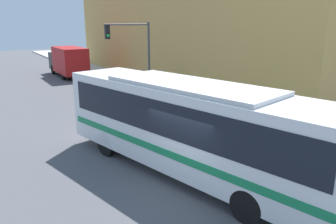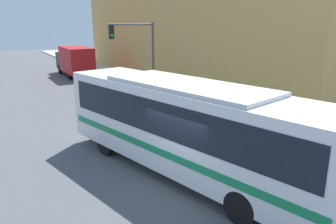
{
  "view_description": "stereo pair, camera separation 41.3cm",
  "coord_description": "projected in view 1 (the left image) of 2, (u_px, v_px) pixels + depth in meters",
  "views": [
    {
      "loc": [
        -5.71,
        -7.69,
        5.18
      ],
      "look_at": [
        1.43,
        3.93,
        1.4
      ],
      "focal_mm": 35.0,
      "sensor_mm": 36.0,
      "label": 1
    },
    {
      "loc": [
        -5.36,
        -7.9,
        5.18
      ],
      "look_at": [
        1.43,
        3.93,
        1.4
      ],
      "focal_mm": 35.0,
      "sensor_mm": 36.0,
      "label": 2
    }
  ],
  "objects": [
    {
      "name": "fire_hydrant",
      "position": [
        226.0,
        117.0,
        16.52
      ],
      "size": [
        0.24,
        0.33,
        0.78
      ],
      "color": "gold",
      "rests_on": "sidewalk"
    },
    {
      "name": "city_bus",
      "position": [
        189.0,
        123.0,
        11.06
      ],
      "size": [
        4.85,
        11.29,
        3.25
      ],
      "rotation": [
        0.0,
        0.0,
        0.23
      ],
      "color": "white",
      "rests_on": "ground_plane"
    },
    {
      "name": "ground_plane",
      "position": [
        194.0,
        188.0,
        10.58
      ],
      "size": [
        120.0,
        120.0,
        0.0
      ],
      "primitive_type": "plane",
      "color": "#515156"
    },
    {
      "name": "sidewalk",
      "position": [
        119.0,
        79.0,
        30.02
      ],
      "size": [
        3.05,
        70.0,
        0.16
      ],
      "color": "#B7B2A8",
      "rests_on": "ground_plane"
    },
    {
      "name": "building_facade",
      "position": [
        176.0,
        36.0,
        29.08
      ],
      "size": [
        6.0,
        32.66,
        7.84
      ],
      "color": "tan",
      "rests_on": "ground_plane"
    },
    {
      "name": "traffic_light_pole",
      "position": [
        134.0,
        46.0,
        22.11
      ],
      "size": [
        3.28,
        0.35,
        4.99
      ],
      "color": "#47474C",
      "rests_on": "sidewalk"
    },
    {
      "name": "pedestrian_near_corner",
      "position": [
        167.0,
        83.0,
        23.3
      ],
      "size": [
        0.34,
        0.34,
        1.6
      ],
      "color": "slate",
      "rests_on": "sidewalk"
    },
    {
      "name": "parking_meter",
      "position": [
        183.0,
        94.0,
        19.62
      ],
      "size": [
        0.14,
        0.14,
        1.17
      ],
      "color": "#47474C",
      "rests_on": "sidewalk"
    },
    {
      "name": "delivery_truck",
      "position": [
        68.0,
        60.0,
        31.63
      ],
      "size": [
        2.23,
        6.85,
        2.84
      ],
      "color": "#B21919",
      "rests_on": "ground_plane"
    }
  ]
}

